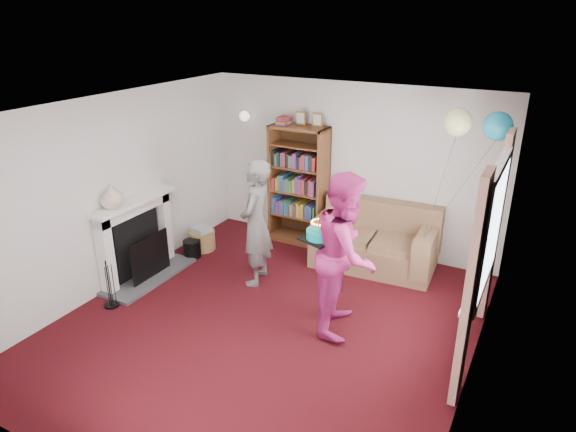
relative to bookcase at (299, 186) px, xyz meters
The scene contains 16 objects.
ground 2.58m from the bookcase, 72.00° to the right, with size 5.00×5.00×0.00m, color black.
wall_back 0.85m from the bookcase, 15.64° to the left, with size 4.50×0.02×2.50m, color silver.
wall_left 2.77m from the bookcase, 123.32° to the right, with size 0.02×5.00×2.50m, color silver.
wall_right 3.80m from the bookcase, 37.42° to the right, with size 0.02×5.00×2.50m, color silver.
ceiling 2.90m from the bookcase, 72.00° to the right, with size 4.50×5.00×0.01m, color white.
fireplace 2.53m from the bookcase, 122.44° to the right, with size 0.55×1.80×1.12m.
window_bay 3.42m from the bookcase, 29.94° to the right, with size 0.14×2.02×2.20m.
wall_sconce 1.40m from the bookcase, behind, with size 0.16×0.23×0.16m.
bookcase is the anchor object (origin of this frame).
sofa 1.49m from the bookcase, ahead, with size 1.68×0.89×0.89m.
wicker_basket 1.71m from the bookcase, 138.67° to the right, with size 0.40×0.40×0.36m.
person_striped 1.47m from the bookcase, 85.63° to the right, with size 0.62×0.41×1.70m, color black.
person_magenta 2.44m from the bookcase, 50.87° to the right, with size 0.90×0.70×1.86m, color #AF236A.
birthday_cake 2.35m from the bookcase, 57.66° to the right, with size 0.35×0.35×0.22m.
balloons 2.92m from the bookcase, 12.51° to the right, with size 0.87×0.33×1.72m.
mantel_vase 2.83m from the bookcase, 119.25° to the right, with size 0.29×0.29×0.31m, color beige.
Camera 1 is at (2.63, -4.40, 3.44)m, focal length 32.00 mm.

